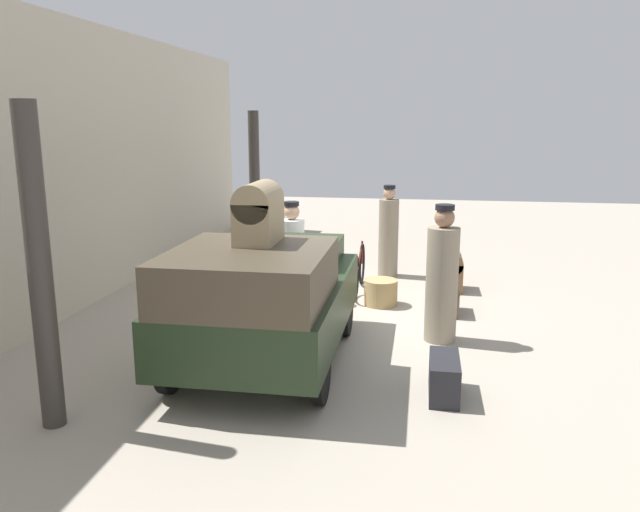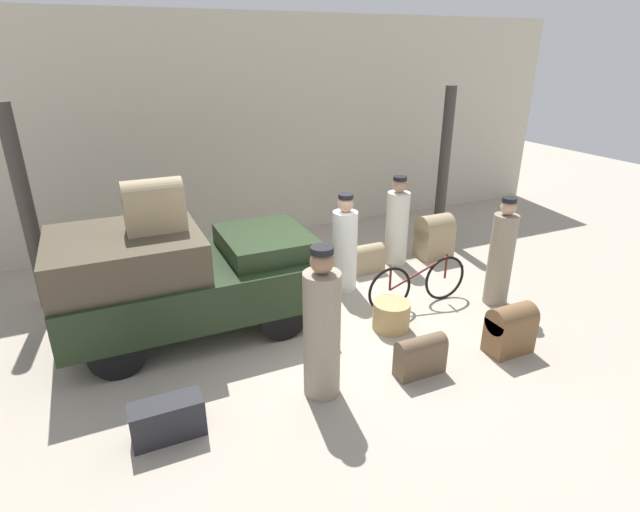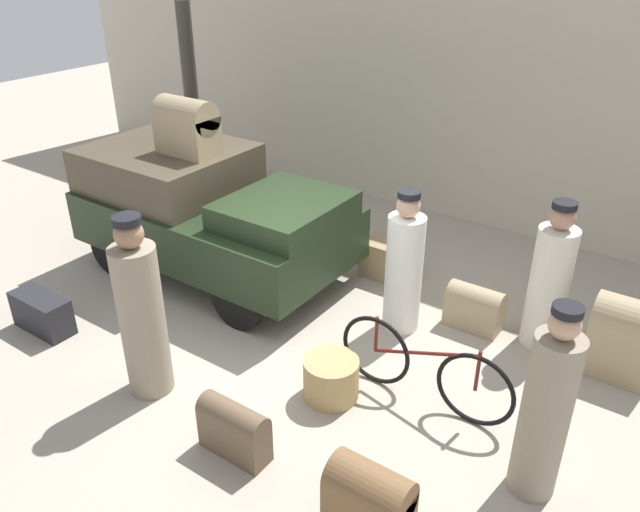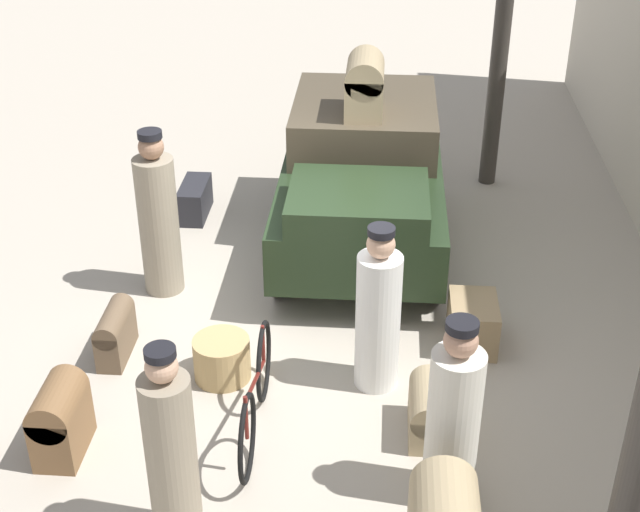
{
  "view_description": "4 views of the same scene",
  "coord_description": "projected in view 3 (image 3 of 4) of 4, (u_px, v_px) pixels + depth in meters",
  "views": [
    {
      "loc": [
        -8.91,
        -1.31,
        2.98
      ],
      "look_at": [
        0.2,
        0.2,
        0.95
      ],
      "focal_mm": 35.0,
      "sensor_mm": 36.0,
      "label": 1
    },
    {
      "loc": [
        -2.66,
        -6.09,
        3.84
      ],
      "look_at": [
        0.2,
        0.2,
        0.95
      ],
      "focal_mm": 28.0,
      "sensor_mm": 36.0,
      "label": 2
    },
    {
      "loc": [
        3.61,
        -4.69,
        4.1
      ],
      "look_at": [
        0.2,
        0.2,
        0.95
      ],
      "focal_mm": 35.0,
      "sensor_mm": 36.0,
      "label": 3
    },
    {
      "loc": [
        7.72,
        0.77,
        5.31
      ],
      "look_at": [
        0.2,
        0.2,
        0.95
      ],
      "focal_mm": 50.0,
      "sensor_mm": 36.0,
      "label": 4
    }
  ],
  "objects": [
    {
      "name": "porter_standing_middle",
      "position": [
        546.0,
        411.0,
        4.79
      ],
      "size": [
        0.38,
        0.38,
        1.76
      ],
      "color": "gray",
      "rests_on": "ground"
    },
    {
      "name": "ground_plane",
      "position": [
        296.0,
        331.0,
        7.14
      ],
      "size": [
        30.0,
        30.0,
        0.0
      ],
      "primitive_type": "plane",
      "color": "#A89E8E"
    },
    {
      "name": "trunk_large_brown",
      "position": [
        42.0,
        313.0,
        7.08
      ],
      "size": [
        0.76,
        0.32,
        0.44
      ],
      "color": "#232328",
      "rests_on": "ground"
    },
    {
      "name": "suitcase_small_leather",
      "position": [
        624.0,
        336.0,
        6.28
      ],
      "size": [
        0.64,
        0.5,
        0.87
      ],
      "color": "#9E8966",
      "rests_on": "ground"
    },
    {
      "name": "porter_lifting_near_truck",
      "position": [
        550.0,
        282.0,
        6.61
      ],
      "size": [
        0.42,
        0.42,
        1.69
      ],
      "color": "silver",
      "rests_on": "ground"
    },
    {
      "name": "wicker_basket",
      "position": [
        331.0,
        378.0,
        6.07
      ],
      "size": [
        0.55,
        0.55,
        0.42
      ],
      "color": "tan",
      "rests_on": "ground"
    },
    {
      "name": "trunk_on_truck_roof",
      "position": [
        187.0,
        126.0,
        7.66
      ],
      "size": [
        0.76,
        0.43,
        0.7
      ],
      "color": "#9E8966",
      "rests_on": "truck"
    },
    {
      "name": "porter_with_bicycle",
      "position": [
        142.0,
        315.0,
        5.88
      ],
      "size": [
        0.43,
        0.43,
        1.88
      ],
      "color": "gray",
      "rests_on": "ground"
    },
    {
      "name": "suitcase_tan_flat",
      "position": [
        234.0,
        428.0,
        5.37
      ],
      "size": [
        0.65,
        0.25,
        0.53
      ],
      "color": "brown",
      "rests_on": "ground"
    },
    {
      "name": "bicycle",
      "position": [
        423.0,
        368.0,
        5.92
      ],
      "size": [
        1.8,
        0.04,
        0.81
      ],
      "color": "black",
      "rests_on": "ground"
    },
    {
      "name": "truck",
      "position": [
        207.0,
        209.0,
        8.04
      ],
      "size": [
        3.53,
        1.86,
        1.59
      ],
      "color": "black",
      "rests_on": "ground"
    },
    {
      "name": "suitcase_black_upright",
      "position": [
        388.0,
        259.0,
        8.18
      ],
      "size": [
        0.66,
        0.47,
        0.49
      ],
      "color": "#937A56",
      "rests_on": "ground"
    },
    {
      "name": "canopy_pillar_left",
      "position": [
        192.0,
        107.0,
        9.9
      ],
      "size": [
        0.23,
        0.23,
        3.16
      ],
      "color": "#38332D",
      "rests_on": "ground"
    },
    {
      "name": "station_building_facade",
      "position": [
        461.0,
        71.0,
        9.05
      ],
      "size": [
        16.0,
        0.15,
        4.5
      ],
      "color": "beige",
      "rests_on": "ground"
    },
    {
      "name": "trunk_umber_medium",
      "position": [
        369.0,
        503.0,
        4.57
      ],
      "size": [
        0.62,
        0.36,
        0.7
      ],
      "color": "brown",
      "rests_on": "ground"
    },
    {
      "name": "trunk_barrel_dark",
      "position": [
        475.0,
        307.0,
        7.11
      ],
      "size": [
        0.63,
        0.33,
        0.52
      ],
      "color": "#9E8966",
      "rests_on": "ground"
    },
    {
      "name": "conductor_in_dark_uniform",
      "position": [
        404.0,
        268.0,
        6.89
      ],
      "size": [
        0.42,
        0.42,
        1.68
      ],
      "color": "white",
      "rests_on": "ground"
    }
  ]
}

